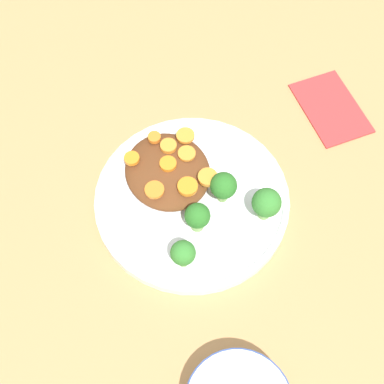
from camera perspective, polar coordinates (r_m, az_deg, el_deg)
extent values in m
plane|color=tan|center=(0.76, 0.00, -1.16)|extent=(4.00, 4.00, 0.00)
cylinder|color=white|center=(0.76, 0.00, -0.86)|extent=(0.27, 0.27, 0.02)
torus|color=white|center=(0.75, 0.00, -0.55)|extent=(0.27, 0.27, 0.01)
ellipsoid|color=#5B3319|center=(0.75, -2.62, 2.24)|extent=(0.13, 0.12, 0.03)
cylinder|color=#759E51|center=(0.74, 3.29, -0.18)|extent=(0.01, 0.01, 0.03)
sphere|color=#286B23|center=(0.72, 3.38, 0.69)|extent=(0.04, 0.04, 0.04)
cylinder|color=#7FA85B|center=(0.72, 0.57, -3.27)|extent=(0.02, 0.02, 0.02)
sphere|color=#286B23|center=(0.70, 0.58, -2.54)|extent=(0.03, 0.03, 0.03)
cylinder|color=#759E51|center=(0.73, 7.74, -1.97)|extent=(0.02, 0.02, 0.02)
sphere|color=#337A2D|center=(0.71, 7.96, -1.13)|extent=(0.04, 0.04, 0.04)
cylinder|color=#7FA85B|center=(0.70, -0.94, -7.17)|extent=(0.01, 0.01, 0.02)
sphere|color=#337A2D|center=(0.68, -0.96, -6.51)|extent=(0.03, 0.03, 0.03)
cylinder|color=orange|center=(0.72, -4.03, 0.23)|extent=(0.03, 0.03, 0.00)
cylinder|color=orange|center=(0.76, -4.04, 5.83)|extent=(0.02, 0.02, 0.01)
cylinder|color=orange|center=(0.74, -0.57, 4.13)|extent=(0.02, 0.02, 0.00)
cylinder|color=orange|center=(0.73, -2.57, 3.03)|extent=(0.02, 0.02, 0.01)
cylinder|color=orange|center=(0.74, -6.44, 3.58)|extent=(0.02, 0.02, 0.01)
cylinder|color=orange|center=(0.72, -0.65, 0.87)|extent=(0.03, 0.03, 0.01)
cylinder|color=orange|center=(0.75, -2.42, 4.98)|extent=(0.02, 0.02, 0.01)
cylinder|color=orange|center=(0.76, -0.71, 6.03)|extent=(0.03, 0.03, 0.01)
cylinder|color=orange|center=(0.72, 1.55, 1.81)|extent=(0.03, 0.03, 0.01)
cube|color=#B73333|center=(0.88, 14.60, 8.73)|extent=(0.14, 0.10, 0.01)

